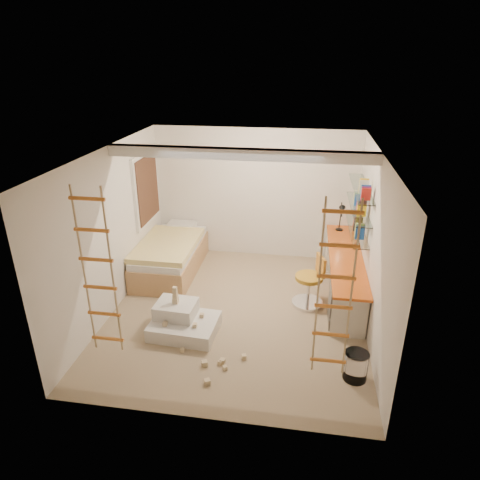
% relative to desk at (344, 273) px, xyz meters
% --- Properties ---
extents(floor, '(4.50, 4.50, 0.00)m').
position_rel_desk_xyz_m(floor, '(-1.72, -0.86, -0.40)').
color(floor, '#978461').
rests_on(floor, ground).
extents(ceiling_beam, '(4.00, 0.18, 0.16)m').
position_rel_desk_xyz_m(ceiling_beam, '(-1.72, -0.56, 2.12)').
color(ceiling_beam, white).
rests_on(ceiling_beam, ceiling).
extents(window_frame, '(0.06, 1.15, 1.35)m').
position_rel_desk_xyz_m(window_frame, '(-3.69, 0.64, 1.15)').
color(window_frame, white).
rests_on(window_frame, wall_left).
extents(window_blind, '(0.02, 1.00, 1.20)m').
position_rel_desk_xyz_m(window_blind, '(-3.65, 0.64, 1.15)').
color(window_blind, '#4C2D1E').
rests_on(window_blind, window_frame).
extents(rope_ladder_left, '(0.41, 0.04, 2.13)m').
position_rel_desk_xyz_m(rope_ladder_left, '(-3.07, -2.61, 1.11)').
color(rope_ladder_left, orange).
rests_on(rope_ladder_left, ceiling).
extents(rope_ladder_right, '(0.41, 0.04, 2.13)m').
position_rel_desk_xyz_m(rope_ladder_right, '(-0.37, -2.61, 1.11)').
color(rope_ladder_right, orange).
rests_on(rope_ladder_right, ceiling).
extents(waste_bin, '(0.31, 0.31, 0.39)m').
position_rel_desk_xyz_m(waste_bin, '(0.03, -2.15, -0.21)').
color(waste_bin, white).
rests_on(waste_bin, floor).
extents(desk, '(0.56, 2.80, 0.75)m').
position_rel_desk_xyz_m(desk, '(0.00, 0.00, 0.00)').
color(desk, '#D45919').
rests_on(desk, floor).
extents(shelves, '(0.25, 1.80, 0.71)m').
position_rel_desk_xyz_m(shelves, '(0.15, 0.27, 1.10)').
color(shelves, white).
rests_on(shelves, wall_right).
extents(bed, '(1.02, 2.00, 0.69)m').
position_rel_desk_xyz_m(bed, '(-3.20, 0.36, -0.07)').
color(bed, '#AD7F51').
rests_on(bed, floor).
extents(task_lamp, '(0.14, 0.36, 0.57)m').
position_rel_desk_xyz_m(task_lamp, '(-0.05, 0.96, 0.73)').
color(task_lamp, black).
rests_on(task_lamp, desk).
extents(swivel_chair, '(0.67, 0.67, 0.88)m').
position_rel_desk_xyz_m(swivel_chair, '(-0.57, -0.44, -0.08)').
color(swivel_chair, '#BD8B24').
rests_on(swivel_chair, floor).
extents(play_platform, '(1.01, 0.81, 0.43)m').
position_rel_desk_xyz_m(play_platform, '(-2.45, -1.50, -0.24)').
color(play_platform, silver).
rests_on(play_platform, floor).
extents(toy_blocks, '(1.27, 1.22, 0.70)m').
position_rel_desk_xyz_m(toy_blocks, '(-2.11, -1.87, -0.19)').
color(toy_blocks, '#CCB284').
rests_on(toy_blocks, floor).
extents(books, '(0.14, 0.64, 0.92)m').
position_rel_desk_xyz_m(books, '(0.15, 0.27, 1.20)').
color(books, '#194CA5').
rests_on(books, shelves).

